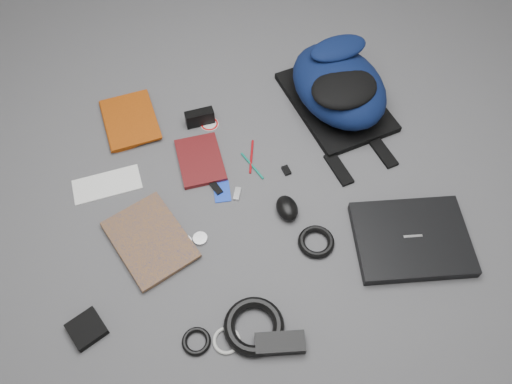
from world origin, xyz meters
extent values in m
plane|color=#4F4F51|center=(0.00, 0.00, 0.00)|extent=(4.00, 4.00, 0.00)
cube|color=black|center=(0.43, -0.29, 0.02)|extent=(0.39, 0.33, 0.04)
imported|color=#893307|center=(-0.47, 0.41, 0.01)|extent=(0.21, 0.27, 0.03)
imported|color=#BF750D|center=(-0.46, -0.13, 0.01)|extent=(0.30, 0.34, 0.02)
cube|color=white|center=(-0.48, 0.16, 0.00)|extent=(0.23, 0.12, 0.00)
cube|color=#460D0F|center=(-0.16, 0.18, 0.01)|extent=(0.15, 0.21, 0.02)
cube|color=black|center=(-0.12, 0.36, 0.03)|extent=(0.11, 0.04, 0.06)
cylinder|color=silver|center=(-0.09, 0.34, 0.00)|extent=(0.08, 0.08, 0.00)
cylinder|color=#0D7C65|center=(0.02, 0.12, 0.00)|extent=(0.06, 0.13, 0.01)
cylinder|color=#A60C12|center=(0.02, 0.16, 0.00)|extent=(0.05, 0.14, 0.01)
cube|color=blue|center=(-0.11, 0.04, 0.00)|extent=(0.06, 0.09, 0.00)
cube|color=black|center=(-0.13, 0.06, 0.01)|extent=(0.04, 0.07, 0.01)
cube|color=silver|center=(-0.06, 0.02, 0.00)|extent=(0.04, 0.05, 0.01)
cube|color=black|center=(0.13, 0.07, 0.01)|extent=(0.03, 0.04, 0.01)
ellipsoid|color=black|center=(0.08, -0.09, 0.03)|extent=(0.08, 0.10, 0.05)
cylinder|color=#A7A8A9|center=(-0.21, -0.12, 0.01)|extent=(0.06, 0.06, 0.01)
cylinder|color=#A8A8AA|center=(-0.26, -0.12, 0.01)|extent=(0.06, 0.06, 0.01)
torus|color=black|center=(0.14, -0.22, 0.01)|extent=(0.15, 0.15, 0.02)
cube|color=black|center=(-0.05, -0.50, 0.02)|extent=(0.15, 0.08, 0.03)
torus|color=black|center=(-0.11, -0.44, 0.02)|extent=(0.21, 0.21, 0.03)
cube|color=black|center=(-0.58, -0.33, 0.01)|extent=(0.12, 0.12, 0.02)
torus|color=black|center=(-0.28, -0.44, 0.01)|extent=(0.10, 0.10, 0.02)
torus|color=beige|center=(-0.20, -0.46, 0.01)|extent=(0.10, 0.10, 0.01)
camera|label=1|loc=(-0.21, -0.87, 1.42)|focal=35.00mm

